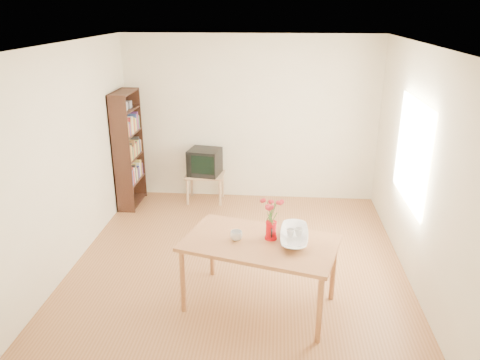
# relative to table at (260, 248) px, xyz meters

# --- Properties ---
(room) EXTENTS (4.50, 4.50, 4.50)m
(room) POSITION_rel_table_xyz_m (-0.27, 0.78, 0.63)
(room) COLOR brown
(room) RESTS_ON ground
(table) EXTENTS (1.70, 1.24, 0.75)m
(table) POSITION_rel_table_xyz_m (0.00, 0.00, 0.00)
(table) COLOR #A26137
(table) RESTS_ON ground
(tv_stand) EXTENTS (0.60, 0.45, 0.46)m
(tv_stand) POSITION_rel_table_xyz_m (-0.99, 2.75, -0.29)
(tv_stand) COLOR tan
(tv_stand) RESTS_ON ground
(bookshelf) EXTENTS (0.28, 0.70, 1.80)m
(bookshelf) POSITION_rel_table_xyz_m (-2.14, 2.53, 0.16)
(bookshelf) COLOR black
(bookshelf) RESTS_ON ground
(pitcher) EXTENTS (0.13, 0.20, 0.19)m
(pitcher) POSITION_rel_table_xyz_m (0.11, 0.07, 0.16)
(pitcher) COLOR red
(pitcher) RESTS_ON table
(flowers) EXTENTS (0.21, 0.21, 0.30)m
(flowers) POSITION_rel_table_xyz_m (0.11, 0.07, 0.40)
(flowers) COLOR #F0384A
(flowers) RESTS_ON pitcher
(mug) EXTENTS (0.13, 0.13, 0.10)m
(mug) POSITION_rel_table_xyz_m (-0.24, 0.01, 0.12)
(mug) COLOR white
(mug) RESTS_ON table
(bowl) EXTENTS (0.45, 0.45, 0.40)m
(bowl) POSITION_rel_table_xyz_m (0.34, 0.08, 0.28)
(bowl) COLOR white
(bowl) RESTS_ON table
(teacup_a) EXTENTS (0.10, 0.10, 0.07)m
(teacup_a) POSITION_rel_table_xyz_m (0.30, 0.08, 0.24)
(teacup_a) COLOR white
(teacup_a) RESTS_ON bowl
(teacup_b) EXTENTS (0.08, 0.08, 0.07)m
(teacup_b) POSITION_rel_table_xyz_m (0.39, 0.10, 0.24)
(teacup_b) COLOR white
(teacup_b) RESTS_ON bowl
(television) EXTENTS (0.53, 0.51, 0.41)m
(television) POSITION_rel_table_xyz_m (-0.99, 2.76, -0.01)
(television) COLOR black
(television) RESTS_ON tv_stand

